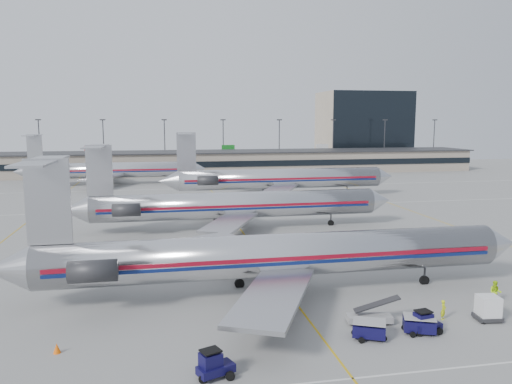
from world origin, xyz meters
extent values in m
plane|color=gray|center=(0.00, 0.00, 0.00)|extent=(260.00, 260.00, 0.00)
cube|color=silver|center=(0.00, 10.00, 0.01)|extent=(160.00, 0.15, 0.02)
cube|color=gray|center=(0.00, 98.00, 3.00)|extent=(160.00, 16.00, 6.00)
cube|color=black|center=(0.00, 89.90, 3.20)|extent=(160.00, 0.20, 1.60)
cube|color=#2D2D30|center=(0.00, 98.00, 6.10)|extent=(162.00, 17.00, 0.30)
cylinder|color=#38383D|center=(-45.00, 112.00, 7.50)|extent=(0.30, 0.30, 15.00)
cube|color=#2D2D30|center=(-45.00, 112.00, 15.10)|extent=(1.60, 0.40, 0.35)
cylinder|color=#38383D|center=(-27.00, 112.00, 7.50)|extent=(0.30, 0.30, 15.00)
cube|color=#2D2D30|center=(-27.00, 112.00, 15.10)|extent=(1.60, 0.40, 0.35)
cylinder|color=#38383D|center=(-9.00, 112.00, 7.50)|extent=(0.30, 0.30, 15.00)
cube|color=#2D2D30|center=(-9.00, 112.00, 15.10)|extent=(1.60, 0.40, 0.35)
cylinder|color=#38383D|center=(9.00, 112.00, 7.50)|extent=(0.30, 0.30, 15.00)
cube|color=#2D2D30|center=(9.00, 112.00, 15.10)|extent=(1.60, 0.40, 0.35)
cylinder|color=#38383D|center=(27.00, 112.00, 7.50)|extent=(0.30, 0.30, 15.00)
cube|color=#2D2D30|center=(27.00, 112.00, 15.10)|extent=(1.60, 0.40, 0.35)
cylinder|color=#38383D|center=(45.00, 112.00, 7.50)|extent=(0.30, 0.30, 15.00)
cube|color=#2D2D30|center=(45.00, 112.00, 15.10)|extent=(1.60, 0.40, 0.35)
cylinder|color=#38383D|center=(63.00, 112.00, 7.50)|extent=(0.30, 0.30, 15.00)
cube|color=#2D2D30|center=(63.00, 112.00, 15.10)|extent=(1.60, 0.40, 0.35)
cylinder|color=#38383D|center=(81.00, 112.00, 7.50)|extent=(0.30, 0.30, 15.00)
cube|color=#2D2D30|center=(81.00, 112.00, 15.10)|extent=(1.60, 0.40, 0.35)
cube|color=tan|center=(62.00, 128.00, 12.50)|extent=(30.00, 20.00, 25.00)
cylinder|color=silver|center=(-0.97, -3.32, 3.44)|extent=(39.27, 3.63, 3.63)
cone|color=silver|center=(20.24, -3.32, 3.44)|extent=(3.14, 3.63, 3.63)
cone|color=#ACACB1|center=(-22.37, -3.32, 3.44)|extent=(3.53, 3.63, 3.63)
cube|color=maroon|center=(-0.97, -5.14, 3.58)|extent=(37.31, 0.05, 0.34)
cube|color=#0B1951|center=(-0.97, -5.14, 3.19)|extent=(37.31, 0.05, 0.27)
cube|color=#ACACB1|center=(-2.93, 3.56, 2.45)|extent=(9.13, 13.31, 0.31)
cube|color=#ACACB1|center=(-2.93, -10.19, 2.45)|extent=(9.13, 13.31, 0.31)
cube|color=#ACACB1|center=(-19.13, -3.32, 8.59)|extent=(3.34, 0.25, 6.68)
cube|color=#ACACB1|center=(-19.42, -3.32, 11.73)|extent=(2.36, 10.31, 0.18)
cylinder|color=#2D2D30|center=(-15.69, -0.52, 3.73)|extent=(3.53, 1.67, 1.67)
cylinder|color=#2D2D30|center=(-15.69, -6.12, 3.73)|extent=(3.53, 1.67, 1.67)
cylinder|color=#2D2D30|center=(12.78, -3.32, 0.81)|extent=(0.20, 0.20, 1.62)
cylinder|color=#2D2D30|center=(-3.91, -5.67, 0.81)|extent=(0.20, 0.20, 1.62)
cylinder|color=#2D2D30|center=(-3.91, -0.96, 0.81)|extent=(0.20, 0.20, 1.62)
cylinder|color=black|center=(12.78, -3.32, 0.34)|extent=(0.88, 0.29, 0.88)
cylinder|color=silver|center=(-0.43, 22.92, 3.38)|extent=(38.59, 3.57, 3.57)
cone|color=silver|center=(20.40, 22.92, 3.38)|extent=(3.09, 3.57, 3.57)
cone|color=#ACACB1|center=(-21.46, 22.92, 3.38)|extent=(3.47, 3.57, 3.57)
cube|color=maroon|center=(-0.43, 21.13, 3.52)|extent=(36.66, 0.05, 0.34)
cube|color=#0B1951|center=(-0.43, 21.13, 3.14)|extent=(36.66, 0.05, 0.27)
cube|color=#ACACB1|center=(-2.36, 29.67, 2.41)|extent=(8.97, 13.08, 0.31)
cube|color=#ACACB1|center=(-2.36, 16.17, 2.41)|extent=(8.97, 13.08, 0.31)
cube|color=#ACACB1|center=(-18.28, 22.92, 8.44)|extent=(3.28, 0.24, 6.56)
cube|color=#ACACB1|center=(-18.57, 22.92, 11.53)|extent=(2.32, 10.13, 0.17)
cylinder|color=#2D2D30|center=(-14.90, 25.67, 3.67)|extent=(3.47, 1.64, 1.64)
cylinder|color=#2D2D30|center=(-14.90, 20.17, 3.67)|extent=(3.47, 1.64, 1.64)
cylinder|color=#2D2D30|center=(13.07, 22.92, 0.80)|extent=(0.19, 0.19, 1.59)
cylinder|color=#2D2D30|center=(-3.33, 20.61, 0.80)|extent=(0.19, 0.19, 1.59)
cylinder|color=#2D2D30|center=(-3.33, 25.24, 0.80)|extent=(0.19, 0.19, 1.59)
cylinder|color=black|center=(13.07, 22.92, 0.34)|extent=(0.87, 0.29, 0.87)
cylinder|color=silver|center=(12.50, 50.09, 3.65)|extent=(39.59, 3.85, 3.85)
cone|color=silver|center=(33.96, 50.09, 3.65)|extent=(3.33, 3.85, 3.85)
cone|color=#ACACB1|center=(-9.17, 50.09, 3.65)|extent=(3.75, 3.85, 3.85)
cube|color=maroon|center=(12.50, 48.15, 3.80)|extent=(37.61, 0.05, 0.36)
cube|color=#0B1951|center=(12.50, 48.15, 3.39)|extent=(37.61, 0.05, 0.29)
cube|color=#ACACB1|center=(10.41, 57.38, 2.60)|extent=(9.69, 14.12, 0.33)
cube|color=#ACACB1|center=(10.41, 42.79, 2.60)|extent=(9.69, 14.12, 0.33)
cube|color=#ACACB1|center=(-5.73, 50.09, 9.12)|extent=(3.54, 0.26, 7.08)
cube|color=#ACACB1|center=(-6.05, 50.09, 12.45)|extent=(2.50, 10.94, 0.19)
cylinder|color=#2D2D30|center=(-2.09, 53.06, 3.96)|extent=(3.75, 1.77, 1.77)
cylinder|color=#2D2D30|center=(-2.09, 47.12, 3.96)|extent=(3.75, 1.77, 1.77)
cylinder|color=#2D2D30|center=(26.04, 50.09, 0.86)|extent=(0.21, 0.21, 1.72)
cylinder|color=#2D2D30|center=(9.37, 47.59, 0.86)|extent=(0.21, 0.21, 1.72)
cylinder|color=#2D2D30|center=(9.37, 52.59, 0.86)|extent=(0.21, 0.21, 1.72)
cylinder|color=black|center=(26.04, 50.09, 0.36)|extent=(0.94, 0.31, 0.94)
cylinder|color=silver|center=(-21.31, 76.44, 3.38)|extent=(36.74, 3.58, 3.58)
cone|color=silver|center=(-1.39, 76.44, 3.38)|extent=(3.09, 3.58, 3.58)
cone|color=#ACACB1|center=(-41.43, 76.44, 3.38)|extent=(3.48, 3.58, 3.58)
cube|color=maroon|center=(-21.31, 74.64, 3.53)|extent=(34.91, 0.05, 0.34)
cube|color=#0B1951|center=(-21.31, 74.64, 3.14)|extent=(34.91, 0.05, 0.27)
cube|color=#ACACB1|center=(-23.25, 83.21, 2.42)|extent=(8.99, 13.11, 0.31)
cube|color=#ACACB1|center=(-23.25, 69.67, 2.42)|extent=(8.99, 13.11, 0.31)
cube|color=#ACACB1|center=(-38.24, 76.44, 8.46)|extent=(3.29, 0.24, 6.58)
cube|color=#ACACB1|center=(-38.53, 76.44, 11.56)|extent=(2.32, 10.15, 0.17)
cylinder|color=#2D2D30|center=(-34.85, 79.19, 3.67)|extent=(3.48, 1.64, 1.64)
cylinder|color=#2D2D30|center=(-34.85, 73.68, 3.67)|extent=(3.48, 1.64, 1.64)
cylinder|color=#2D2D30|center=(-8.74, 76.44, 0.80)|extent=(0.19, 0.19, 1.60)
cylinder|color=#2D2D30|center=(-24.21, 74.12, 0.80)|extent=(0.19, 0.19, 1.60)
cylinder|color=#2D2D30|center=(-24.21, 78.76, 0.80)|extent=(0.19, 0.19, 1.60)
cylinder|color=black|center=(-8.74, 76.44, 0.34)|extent=(0.87, 0.29, 0.87)
cube|color=#0C0935|center=(-7.76, -16.40, 0.53)|extent=(2.37, 1.79, 0.48)
cube|color=#0C0935|center=(-8.05, -16.40, 1.11)|extent=(1.44, 1.34, 0.87)
cube|color=black|center=(-8.05, -16.40, 1.69)|extent=(1.38, 1.27, 0.08)
cylinder|color=black|center=(-6.98, -15.91, 0.27)|extent=(0.54, 0.17, 0.54)
cylinder|color=black|center=(-6.98, -16.88, 0.27)|extent=(0.54, 0.17, 0.54)
cylinder|color=black|center=(-8.53, -15.91, 0.27)|extent=(0.54, 0.17, 0.54)
cylinder|color=black|center=(-8.53, -16.88, 0.27)|extent=(0.54, 0.17, 0.54)
cube|color=#0C0935|center=(7.43, -13.06, 0.51)|extent=(2.16, 1.31, 0.46)
cube|color=#0C0935|center=(7.15, -13.06, 1.06)|extent=(1.24, 1.08, 0.83)
cube|color=black|center=(7.15, -13.06, 1.61)|extent=(1.18, 1.03, 0.07)
cylinder|color=black|center=(8.16, -12.59, 0.26)|extent=(0.52, 0.17, 0.52)
cylinder|color=black|center=(8.16, -13.52, 0.26)|extent=(0.52, 0.17, 0.52)
cylinder|color=black|center=(6.69, -12.59, 0.26)|extent=(0.52, 0.17, 0.52)
cylinder|color=black|center=(6.69, -13.52, 0.26)|extent=(0.52, 0.17, 0.52)
cube|color=#0C0935|center=(3.12, -13.12, 0.63)|extent=(2.60, 2.27, 0.80)
cube|color=gray|center=(3.12, -13.12, 1.20)|extent=(2.60, 2.27, 0.07)
cylinder|color=black|center=(3.92, -12.49, 0.21)|extent=(0.41, 0.16, 0.41)
cylinder|color=black|center=(3.92, -13.75, 0.21)|extent=(0.41, 0.16, 0.41)
cylinder|color=black|center=(2.32, -12.49, 0.21)|extent=(0.41, 0.16, 0.41)
cylinder|color=black|center=(2.32, -13.75, 0.21)|extent=(0.41, 0.16, 0.41)
cube|color=#0C0935|center=(6.92, -12.96, 0.62)|extent=(2.53, 2.16, 0.79)
cube|color=gray|center=(6.92, -12.96, 1.18)|extent=(2.53, 2.16, 0.07)
cylinder|color=black|center=(7.71, -12.34, 0.20)|extent=(0.41, 0.16, 0.41)
cylinder|color=black|center=(7.71, -13.58, 0.20)|extent=(0.41, 0.16, 0.41)
cylinder|color=black|center=(6.13, -12.34, 0.20)|extent=(0.41, 0.16, 0.41)
cylinder|color=black|center=(6.13, -13.58, 0.20)|extent=(0.41, 0.16, 0.41)
cube|color=#2D2D30|center=(13.09, -11.87, 0.25)|extent=(1.94, 1.69, 0.30)
cube|color=silver|center=(13.09, -11.87, 1.13)|extent=(1.64, 1.55, 1.48)
cylinder|color=black|center=(13.78, -11.28, 0.12)|extent=(0.24, 0.12, 0.24)
cylinder|color=black|center=(13.78, -12.46, 0.12)|extent=(0.24, 0.12, 0.24)
cylinder|color=black|center=(12.40, -11.28, 0.12)|extent=(0.24, 0.12, 0.24)
cylinder|color=black|center=(12.40, -12.46, 0.12)|extent=(0.24, 0.12, 0.24)
cube|color=gray|center=(4.18, -10.75, 0.41)|extent=(3.42, 1.70, 0.45)
cube|color=#2D2D30|center=(4.73, -10.75, 1.45)|extent=(3.40, 1.35, 1.17)
cylinder|color=black|center=(5.36, -10.26, 0.23)|extent=(0.45, 0.15, 0.45)
cylinder|color=black|center=(5.36, -11.25, 0.23)|extent=(0.45, 0.15, 0.45)
cylinder|color=black|center=(3.01, -10.26, 0.23)|extent=(0.45, 0.15, 0.45)
cylinder|color=black|center=(3.01, -11.25, 0.23)|extent=(0.45, 0.15, 0.45)
imported|color=#D3E415|center=(9.92, -11.10, 0.75)|extent=(0.65, 0.63, 1.51)
imported|color=#B1E615|center=(15.87, -8.91, 0.96)|extent=(1.18, 1.14, 1.92)
cone|color=#FD6008|center=(-17.42, -11.37, 0.32)|extent=(0.58, 0.58, 0.65)
camera|label=1|loc=(-10.61, -43.42, 14.75)|focal=35.00mm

